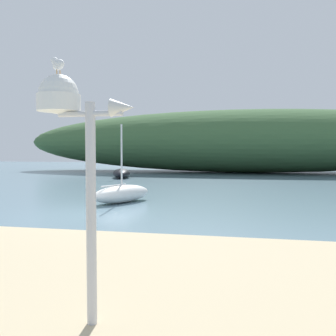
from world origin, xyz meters
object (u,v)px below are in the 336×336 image
at_px(seagull_on_radar, 58,64).
at_px(sailboat_by_sandbar, 122,194).
at_px(sailboat_far_left, 122,173).
at_px(mast_structure, 69,119).

relative_size(seagull_on_radar, sailboat_by_sandbar, 0.08).
relative_size(seagull_on_radar, sailboat_far_left, 0.06).
xyz_separation_m(seagull_on_radar, sailboat_by_sandbar, (-3.04, 11.30, -2.92)).
bearing_deg(seagull_on_radar, sailboat_by_sandbar, 105.06).
height_order(mast_structure, sailboat_far_left, sailboat_far_left).
xyz_separation_m(sailboat_far_left, sailboat_by_sandbar, (4.90, -14.42, -0.01)).
distance_m(mast_structure, seagull_on_radar, 0.67).
bearing_deg(sailboat_far_left, mast_structure, -72.58).
relative_size(sailboat_far_left, sailboat_by_sandbar, 1.29).
height_order(mast_structure, seagull_on_radar, seagull_on_radar).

